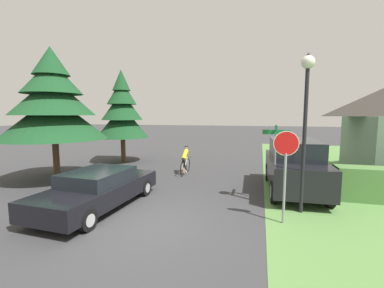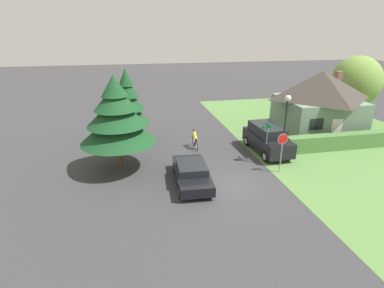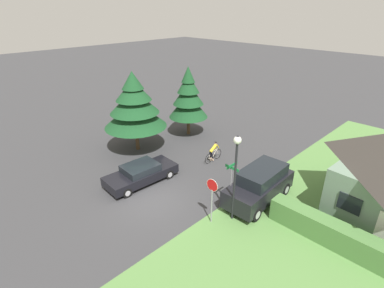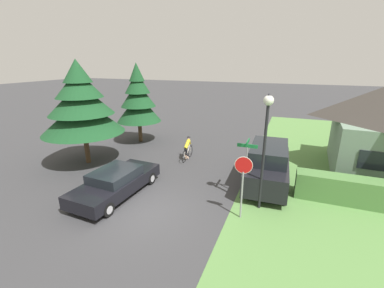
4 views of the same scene
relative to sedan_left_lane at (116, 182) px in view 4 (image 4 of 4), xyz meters
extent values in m
plane|color=#38383A|center=(1.97, -0.78, -0.63)|extent=(140.00, 140.00, 0.00)
cube|color=black|center=(11.01, 4.45, 1.02)|extent=(1.10, 0.12, 0.90)
cube|color=black|center=(0.00, 0.00, -0.09)|extent=(2.14, 4.77, 0.57)
cube|color=black|center=(0.00, -0.02, 0.41)|extent=(1.78, 2.25, 0.43)
cylinder|color=black|center=(-0.77, 1.64, -0.33)|extent=(0.27, 0.61, 0.60)
cylinder|color=#ADADB2|center=(-0.77, 1.64, -0.33)|extent=(0.27, 0.36, 0.35)
cylinder|color=black|center=(0.93, 1.55, -0.33)|extent=(0.27, 0.61, 0.60)
cylinder|color=#ADADB2|center=(0.93, 1.55, -0.33)|extent=(0.27, 0.36, 0.35)
cylinder|color=black|center=(-0.93, -1.54, -0.33)|extent=(0.27, 0.61, 0.60)
cylinder|color=#ADADB2|center=(-0.93, -1.54, -0.33)|extent=(0.27, 0.36, 0.35)
cylinder|color=black|center=(0.77, -1.63, -0.33)|extent=(0.27, 0.61, 0.60)
cylinder|color=#ADADB2|center=(0.77, -1.63, -0.33)|extent=(0.27, 0.36, 0.35)
torus|color=black|center=(1.39, 4.95, -0.27)|extent=(0.05, 0.76, 0.76)
torus|color=black|center=(1.37, 5.98, -0.27)|extent=(0.05, 0.76, 0.76)
cylinder|color=beige|center=(1.38, 5.20, -0.13)|extent=(0.04, 0.18, 0.55)
cylinder|color=beige|center=(1.37, 5.59, -0.10)|extent=(0.05, 0.65, 0.62)
cylinder|color=beige|center=(1.38, 5.52, 0.17)|extent=(0.05, 0.77, 0.09)
cylinder|color=beige|center=(1.38, 5.11, -0.33)|extent=(0.04, 0.35, 0.16)
cylinder|color=beige|center=(1.38, 5.04, -0.06)|extent=(0.03, 0.22, 0.43)
cylinder|color=beige|center=(1.37, 5.94, -0.04)|extent=(0.04, 0.12, 0.47)
cylinder|color=black|center=(1.37, 5.90, 0.20)|extent=(0.44, 0.03, 0.02)
ellipsoid|color=black|center=(1.38, 5.13, 0.16)|extent=(0.08, 0.20, 0.05)
cylinder|color=black|center=(1.38, 5.12, -0.01)|extent=(0.11, 0.25, 0.46)
cylinder|color=black|center=(1.38, 5.28, -0.09)|extent=(0.11, 0.25, 0.61)
cylinder|color=tan|center=(1.38, 5.20, -0.37)|extent=(0.08, 0.08, 0.30)
cylinder|color=tan|center=(1.43, 5.36, -0.46)|extent=(0.17, 0.08, 0.21)
cylinder|color=yellow|center=(1.38, 5.42, 0.39)|extent=(0.23, 0.70, 0.56)
cylinder|color=yellow|center=(1.37, 5.66, 0.38)|extent=(0.07, 0.25, 0.36)
cylinder|color=yellow|center=(1.37, 5.94, 0.38)|extent=(0.07, 0.25, 0.36)
sphere|color=tan|center=(1.37, 5.71, 0.72)|extent=(0.19, 0.19, 0.19)
ellipsoid|color=black|center=(1.37, 5.71, 0.77)|extent=(0.22, 0.18, 0.12)
cube|color=black|center=(6.48, 3.58, 0.21)|extent=(2.12, 4.82, 1.03)
cube|color=black|center=(6.47, 3.80, 1.08)|extent=(1.83, 3.16, 0.71)
cylinder|color=black|center=(5.54, 5.17, -0.24)|extent=(0.25, 0.79, 0.79)
cylinder|color=#ADADB2|center=(5.54, 5.17, -0.24)|extent=(0.25, 0.46, 0.46)
cylinder|color=black|center=(7.32, 5.23, -0.24)|extent=(0.25, 0.79, 0.79)
cylinder|color=#ADADB2|center=(7.32, 5.23, -0.24)|extent=(0.25, 0.46, 0.46)
cylinder|color=black|center=(5.65, 1.93, -0.24)|extent=(0.25, 0.79, 0.79)
cylinder|color=#ADADB2|center=(5.65, 1.93, -0.24)|extent=(0.25, 0.46, 0.46)
cylinder|color=black|center=(7.43, 1.99, -0.24)|extent=(0.25, 0.79, 0.79)
cylinder|color=#ADADB2|center=(7.43, 1.99, -0.24)|extent=(0.25, 0.46, 0.46)
cylinder|color=gray|center=(5.82, 0.22, 0.37)|extent=(0.07, 0.07, 2.01)
cylinder|color=red|center=(5.82, 0.22, 1.65)|extent=(0.65, 0.07, 0.65)
cylinder|color=silver|center=(5.82, 0.22, 1.65)|extent=(0.68, 0.07, 0.68)
cylinder|color=black|center=(6.43, 1.23, 1.59)|extent=(0.12, 0.12, 4.44)
sphere|color=white|center=(6.43, 1.23, 3.99)|extent=(0.39, 0.39, 0.39)
cone|color=black|center=(6.43, 1.23, 4.18)|extent=(0.24, 0.24, 0.16)
cylinder|color=gray|center=(5.65, 2.01, 0.58)|extent=(0.06, 0.06, 2.42)
cube|color=#197238|center=(5.65, 2.01, 1.85)|extent=(0.90, 0.03, 0.16)
cube|color=#197238|center=(5.65, 2.01, 2.01)|extent=(0.03, 0.90, 0.16)
cylinder|color=#4C3823|center=(-4.18, 2.72, 0.34)|extent=(0.29, 0.29, 1.94)
cone|color=#194723|center=(-4.18, 2.72, 2.32)|extent=(4.73, 4.73, 2.02)
cone|color=#194723|center=(-4.18, 2.72, 3.31)|extent=(3.69, 3.69, 1.78)
cone|color=#194723|center=(-4.18, 2.72, 4.17)|extent=(2.65, 2.65, 1.53)
cone|color=#194723|center=(-4.18, 2.72, 4.89)|extent=(1.61, 1.61, 1.29)
cylinder|color=#4C3823|center=(-3.54, 7.73, 0.18)|extent=(0.29, 0.29, 1.62)
cone|color=#194723|center=(-3.54, 7.73, 2.02)|extent=(3.33, 3.33, 2.07)
cone|color=#194723|center=(-3.54, 7.73, 3.04)|extent=(2.60, 2.60, 1.82)
cone|color=#194723|center=(-3.54, 7.73, 3.91)|extent=(1.86, 1.86, 1.57)
cone|color=#194723|center=(-3.54, 7.73, 4.66)|extent=(1.13, 1.13, 1.32)
camera|label=1|loc=(5.13, -7.19, 2.42)|focal=24.00mm
camera|label=2|loc=(-3.22, -15.72, 7.97)|focal=28.00mm
camera|label=3|loc=(14.02, -9.43, 9.81)|focal=28.00mm
camera|label=4|loc=(7.25, -8.84, 5.40)|focal=24.00mm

